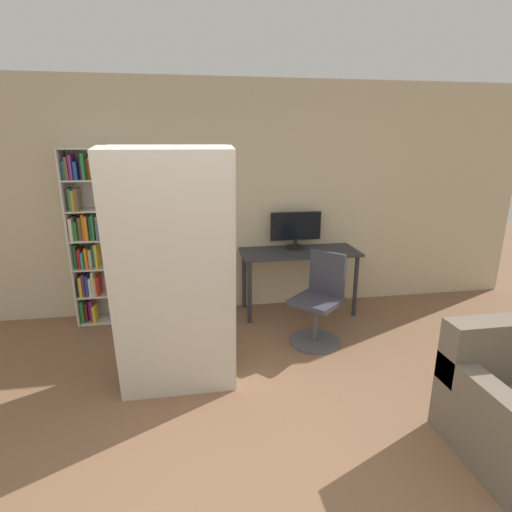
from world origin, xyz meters
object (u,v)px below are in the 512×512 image
object	(u,v)px
mattress_near	(174,281)
monitor	(296,229)
office_chair	(319,307)
bookshelf	(94,237)
mattress_far	(176,266)

from	to	relation	value
mattress_near	monitor	bearing A→B (deg)	49.47
office_chair	mattress_near	size ratio (longest dim) A/B	0.47
bookshelf	mattress_near	size ratio (longest dim) A/B	0.98
mattress_far	monitor	bearing A→B (deg)	41.78
monitor	office_chair	bearing A→B (deg)	-88.84
office_chair	bookshelf	world-z (taller)	bookshelf
bookshelf	office_chair	bearing A→B (deg)	-21.57
office_chair	bookshelf	size ratio (longest dim) A/B	0.48
mattress_near	mattress_far	size ratio (longest dim) A/B	1.00
monitor	mattress_far	world-z (taller)	mattress_far
mattress_far	office_chair	bearing A→B (deg)	12.92
office_chair	mattress_near	distance (m)	1.68
mattress_near	mattress_far	distance (m)	0.38
monitor	bookshelf	bearing A→B (deg)	179.86
office_chair	mattress_far	world-z (taller)	mattress_far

